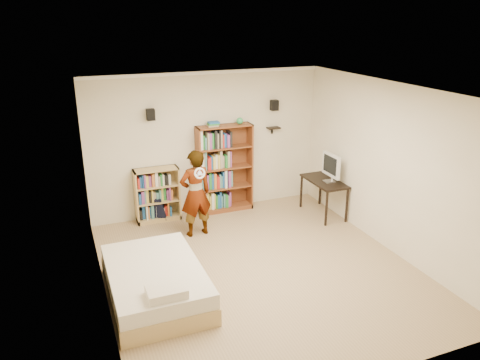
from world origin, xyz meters
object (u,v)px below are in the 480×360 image
(tall_bookshelf, at_px, (225,169))
(daybed, at_px, (155,278))
(person, at_px, (196,194))
(low_bookshelf, at_px, (157,195))
(computer_desk, at_px, (323,197))

(tall_bookshelf, bearing_deg, daybed, -127.51)
(tall_bookshelf, height_order, person, tall_bookshelf)
(tall_bookshelf, distance_m, person, 1.19)
(low_bookshelf, bearing_deg, tall_bookshelf, -0.21)
(computer_desk, distance_m, person, 2.55)
(low_bookshelf, xyz_separation_m, computer_desk, (3.01, -0.90, -0.16))
(daybed, xyz_separation_m, person, (1.07, 1.64, 0.49))
(low_bookshelf, relative_size, daybed, 0.53)
(person, bearing_deg, computer_desk, 172.07)
(computer_desk, bearing_deg, person, 178.73)
(daybed, bearing_deg, tall_bookshelf, 52.49)
(tall_bookshelf, relative_size, low_bookshelf, 1.68)
(tall_bookshelf, relative_size, computer_desk, 1.67)
(tall_bookshelf, bearing_deg, computer_desk, -28.13)
(daybed, relative_size, person, 1.24)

